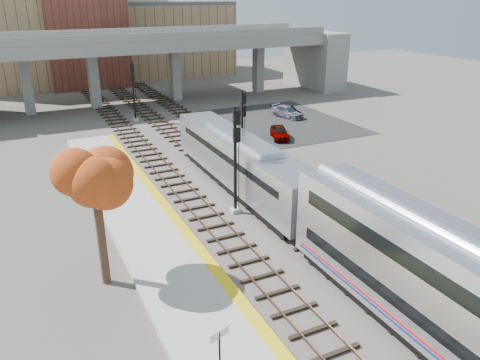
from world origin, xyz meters
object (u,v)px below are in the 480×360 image
car_b (289,112)px  tree (93,173)px  signal_mast_far (134,93)px  car_c (287,112)px  car_a (280,132)px  locomotive (241,162)px  signal_mast_mid (242,132)px  signal_mast_near (236,162)px

car_b → tree: bearing=-145.1°
signal_mast_far → car_c: bearing=-20.6°
car_c → car_a: bearing=-141.5°
signal_mast_far → tree: tree is taller
locomotive → car_b: locomotive is taller
locomotive → signal_mast_mid: 4.51m
signal_mast_near → signal_mast_far: bearing=90.0°
signal_mast_near → signal_mast_mid: size_ratio=1.09×
signal_mast_near → car_b: bearing=51.0°
car_a → car_c: 9.10m
signal_mast_near → car_a: 18.23m
signal_mast_near → car_b: size_ratio=1.96×
signal_mast_near → signal_mast_mid: 8.43m
car_b → car_c: car_c is taller
locomotive → car_a: 14.09m
signal_mast_mid → signal_mast_far: signal_mast_far is taller
locomotive → car_b: bearing=49.7°
signal_mast_mid → car_a: size_ratio=1.71×
signal_mast_near → tree: (-9.61, -4.57, 2.38)m
locomotive → car_a: bearing=47.7°
car_c → locomotive: bearing=-145.1°
car_a → signal_mast_near: bearing=-109.6°
tree → car_b: tree is taller
signal_mast_mid → car_b: size_ratio=1.80×
car_c → signal_mast_mid: bearing=-148.1°
car_b → car_c: (-0.17, -0.01, 0.04)m
signal_mast_near → car_a: size_ratio=1.87×
locomotive → car_c: size_ratio=4.24×
locomotive → car_a: size_ratio=4.85×
signal_mast_near → locomotive: bearing=58.6°
locomotive → signal_mast_near: signal_mast_near is taller
signal_mast_far → signal_mast_mid: bearing=-78.5°
signal_mast_mid → car_b: signal_mast_mid is taller
signal_mast_far → car_b: bearing=-20.4°
signal_mast_mid → car_c: 18.99m
car_a → car_b: (5.57, 7.33, -0.05)m
signal_mast_mid → tree: size_ratio=0.82×
car_a → car_b: 9.20m
signal_mast_near → signal_mast_far: (-0.00, 27.50, -0.37)m
signal_mast_far → tree: (-9.61, -32.07, 2.75)m
signal_mast_near → car_c: signal_mast_near is taller
locomotive → tree: size_ratio=2.32×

